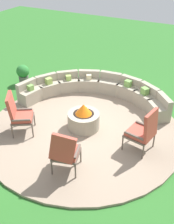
% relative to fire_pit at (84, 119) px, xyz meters
% --- Properties ---
extents(ground_plane, '(24.00, 24.00, 0.00)m').
position_rel_fire_pit_xyz_m(ground_plane, '(0.00, 0.00, -0.35)').
color(ground_plane, '#2D6B28').
extents(patio_circle, '(5.28, 5.28, 0.06)m').
position_rel_fire_pit_xyz_m(patio_circle, '(0.00, 0.00, -0.32)').
color(patio_circle, gray).
rests_on(patio_circle, ground_plane).
extents(fire_pit, '(0.86, 0.86, 0.74)m').
position_rel_fire_pit_xyz_m(fire_pit, '(0.00, 0.00, 0.00)').
color(fire_pit, '#9E937F').
rests_on(fire_pit, patio_circle).
extents(curved_stone_bench, '(4.50, 2.36, 0.66)m').
position_rel_fire_pit_xyz_m(curved_stone_bench, '(-0.42, 1.63, -0.01)').
color(curved_stone_bench, '#9E937F').
rests_on(curved_stone_bench, patio_circle).
extents(lounge_chair_front_left, '(0.77, 0.79, 1.15)m').
position_rel_fire_pit_xyz_m(lounge_chair_front_left, '(-1.41, -0.94, 0.29)').
color(lounge_chair_front_left, brown).
rests_on(lounge_chair_front_left, patio_circle).
extents(lounge_chair_front_right, '(0.71, 0.70, 1.12)m').
position_rel_fire_pit_xyz_m(lounge_chair_front_right, '(0.42, -1.63, 0.27)').
color(lounge_chair_front_right, brown).
rests_on(lounge_chair_front_right, patio_circle).
extents(lounge_chair_back_left, '(0.71, 0.70, 1.15)m').
position_rel_fire_pit_xyz_m(lounge_chair_back_left, '(1.69, -0.17, 0.29)').
color(lounge_chair_back_left, brown).
rests_on(lounge_chair_back_left, patio_circle).
extents(potted_plant_2, '(0.45, 0.45, 0.71)m').
position_rel_fire_pit_xyz_m(potted_plant_2, '(-3.21, 1.48, 0.05)').
color(potted_plant_2, '#605B56').
rests_on(potted_plant_2, ground_plane).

